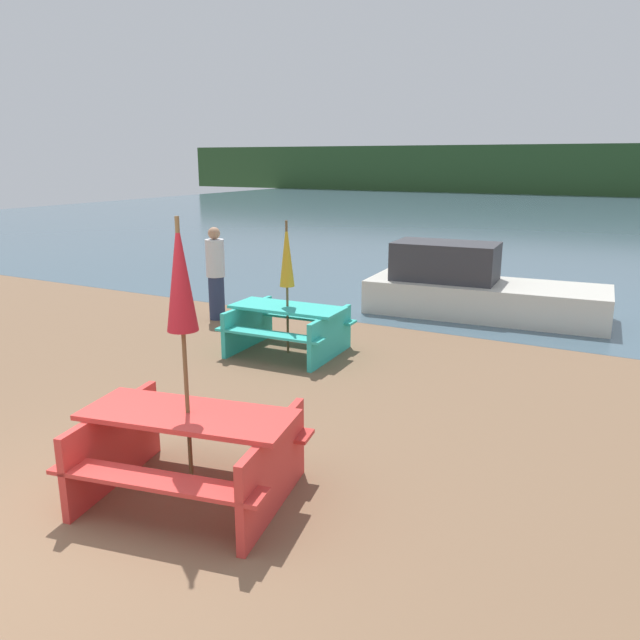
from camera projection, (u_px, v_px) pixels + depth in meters
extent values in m
plane|color=brown|center=(24.00, 558.00, 4.62)|extent=(60.00, 60.00, 0.00)
cube|color=#425B6B|center=(574.00, 216.00, 32.24)|extent=(60.00, 50.00, 0.00)
cube|color=#284723|center=(608.00, 170.00, 48.79)|extent=(80.00, 1.60, 4.00)
cube|color=red|center=(188.00, 415.00, 5.27)|extent=(1.92, 1.04, 0.04)
cube|color=red|center=(156.00, 481.00, 4.84)|extent=(1.83, 0.63, 0.04)
cube|color=red|center=(218.00, 425.00, 5.86)|extent=(1.83, 0.63, 0.04)
cube|color=red|center=(114.00, 446.00, 5.59)|extent=(0.34, 1.37, 0.74)
cube|color=red|center=(274.00, 470.00, 5.15)|extent=(0.34, 1.37, 0.74)
cube|color=#33B7A8|center=(287.00, 308.00, 9.33)|extent=(1.72, 0.77, 0.04)
cube|color=#33B7A8|center=(269.00, 334.00, 8.92)|extent=(1.70, 0.35, 0.04)
cube|color=#33B7A8|center=(304.00, 317.00, 9.87)|extent=(1.70, 0.35, 0.04)
cube|color=#33B7A8|center=(248.00, 326.00, 9.71)|extent=(0.13, 1.38, 0.68)
cube|color=#33B7A8|center=(330.00, 337.00, 9.12)|extent=(0.13, 1.38, 0.68)
cylinder|color=brown|center=(185.00, 364.00, 5.16)|extent=(0.04, 0.04, 2.43)
cone|color=#A81923|center=(180.00, 275.00, 4.97)|extent=(0.26, 0.26, 0.93)
cylinder|color=brown|center=(287.00, 288.00, 9.25)|extent=(0.04, 0.04, 2.00)
cone|color=gold|center=(287.00, 254.00, 9.12)|extent=(0.22, 0.22, 0.97)
cube|color=beige|center=(485.00, 299.00, 11.68)|extent=(4.45, 1.88, 0.63)
cube|color=#333338|center=(445.00, 261.00, 11.82)|extent=(1.99, 1.23, 0.71)
cylinder|color=#283351|center=(217.00, 298.00, 11.40)|extent=(0.29, 0.29, 0.79)
cylinder|color=silver|center=(215.00, 258.00, 11.22)|extent=(0.34, 0.34, 0.67)
sphere|color=tan|center=(214.00, 233.00, 11.11)|extent=(0.22, 0.22, 0.22)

